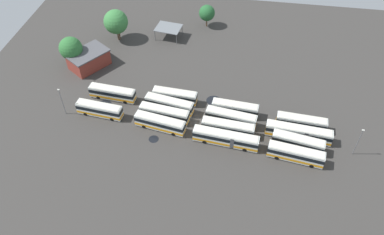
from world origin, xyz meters
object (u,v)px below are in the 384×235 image
object	(u,v)px
bus_row0_slot0	(301,123)
bus_row2_slot3	(160,123)
bus_row1_slot0	(235,109)
lamp_post_near_entrance	(358,141)
bus_row1_slot1	(231,118)
lamp_post_far_corner	(62,101)
maintenance_shelter	(168,28)
tree_northeast	(207,13)
bus_row3_slot1	(112,93)
bus_row3_slot3	(100,110)
bus_row0_slot2	(298,143)
depot_building	(89,59)
tree_northwest	(116,22)
bus_row1_slot2	(228,128)
bus_row2_slot2	(164,114)
bus_row1_slot3	(226,138)
bus_row2_slot0	(175,96)
bus_row2_slot1	(169,104)
tree_west_edge	(71,48)
bus_row0_slot3	(296,154)
tree_north_edge	(118,23)
bus_row0_slot1	(299,133)

from	to	relation	value
bus_row0_slot0	bus_row2_slot3	xyz separation A→B (m)	(34.17, 5.73, 0.00)
bus_row1_slot0	lamp_post_near_entrance	distance (m)	29.74
lamp_post_near_entrance	bus_row2_slot3	bearing A→B (deg)	-1.00
bus_row1_slot1	bus_row2_slot3	xyz separation A→B (m)	(17.02, 4.60, 0.00)
lamp_post_far_corner	lamp_post_near_entrance	distance (m)	71.16
maintenance_shelter	tree_northeast	size ratio (longest dim) A/B	1.15
bus_row3_slot1	bus_row3_slot3	xyz separation A→B (m)	(1.31, 6.59, -0.00)
bus_row0_slot2	depot_building	xyz separation A→B (m)	(59.04, -22.42, 0.54)
bus_row1_slot0	tree_northwest	bearing A→B (deg)	-35.47
bus_row1_slot2	lamp_post_near_entrance	distance (m)	29.58
tree_northeast	tree_northwest	size ratio (longest dim) A/B	0.74
bus_row2_slot2	bus_row2_slot3	world-z (taller)	same
depot_building	bus_row1_slot3	bearing A→B (deg)	150.66
bus_row1_slot3	bus_row0_slot2	bearing A→B (deg)	-175.29
maintenance_shelter	bus_row2_slot0	bearing A→B (deg)	104.63
bus_row2_slot1	tree_west_edge	bearing A→B (deg)	-24.53
bus_row1_slot2	tree_west_edge	bearing A→B (deg)	-23.21
bus_row2_slot3	lamp_post_near_entrance	size ratio (longest dim) A/B	1.58
bus_row3_slot3	bus_row1_slot3	bearing A→B (deg)	171.92
tree_west_edge	tree_northwest	size ratio (longest dim) A/B	0.90
bus_row0_slot3	tree_north_edge	world-z (taller)	tree_north_edge
maintenance_shelter	bus_row2_slot2	bearing A→B (deg)	99.91
bus_row2_slot0	depot_building	xyz separation A→B (m)	(27.62, -11.14, 0.54)
bus_row0_slot3	bus_row3_slot3	distance (m)	49.19
bus_row0_slot0	bus_row1_slot0	xyz separation A→B (m)	(16.47, -2.30, -0.00)
bus_row1_slot1	bus_row1_slot3	xyz separation A→B (m)	(0.59, 7.00, 0.00)
bus_row0_slot1	bus_row2_slot0	bearing A→B (deg)	-14.27
bus_row3_slot3	tree_north_edge	distance (m)	34.77
bus_row2_slot1	tree_north_edge	bearing A→B (deg)	-53.07
depot_building	tree_west_edge	xyz separation A→B (m)	(4.62, 0.14, 3.39)
bus_row1_slot2	maintenance_shelter	world-z (taller)	same
bus_row0_slot3	lamp_post_far_corner	distance (m)	58.04
bus_row0_slot2	maintenance_shelter	bearing A→B (deg)	-46.24
bus_row3_slot1	lamp_post_far_corner	bearing A→B (deg)	36.29
bus_row1_slot0	bus_row2_slot3	bearing A→B (deg)	24.40
bus_row3_slot3	depot_building	xyz separation A→B (m)	(9.73, -19.17, 0.54)
bus_row1_slot0	bus_row0_slot1	bearing A→B (deg)	159.64
bus_row0_slot3	depot_building	world-z (taller)	depot_building
tree_north_edge	lamp_post_far_corner	bearing A→B (deg)	83.69
bus_row0_slot2	lamp_post_far_corner	bearing A→B (deg)	-2.26
bus_row2_slot2	tree_north_edge	size ratio (longest dim) A/B	1.56
bus_row1_slot0	maintenance_shelter	distance (m)	39.74
bus_row2_slot0	bus_row2_slot2	distance (m)	6.93
bus_row1_slot2	bus_row2_slot2	size ratio (longest dim) A/B	1.01
depot_building	tree_north_edge	bearing A→B (deg)	-107.17
bus_row0_slot1	bus_row1_slot3	bearing A→B (deg)	15.09
bus_row0_slot0	tree_north_edge	bearing A→B (deg)	-28.97
bus_row2_slot3	tree_west_edge	bearing A→B (deg)	-34.85
bus_row0_slot3	bus_row1_slot0	world-z (taller)	same
bus_row2_slot3	depot_building	xyz separation A→B (m)	(25.91, -21.40, 0.54)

